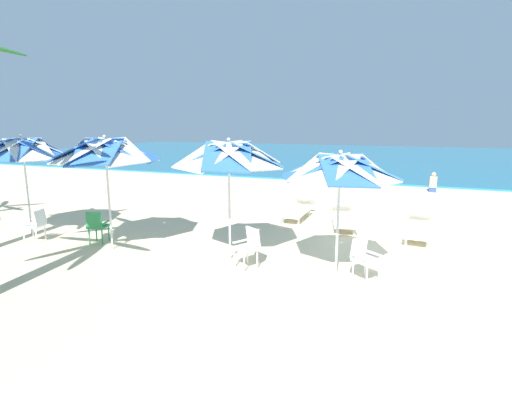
# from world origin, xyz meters

# --- Properties ---
(ground_plane) EXTENTS (80.00, 80.00, 0.00)m
(ground_plane) POSITION_xyz_m (0.00, 0.00, 0.00)
(ground_plane) COLOR beige
(sea) EXTENTS (80.00, 36.00, 0.10)m
(sea) POSITION_xyz_m (0.00, 28.34, 0.05)
(sea) COLOR teal
(sea) RESTS_ON ground
(surf_foam) EXTENTS (80.00, 0.70, 0.01)m
(surf_foam) POSITION_xyz_m (0.00, 10.04, 0.01)
(surf_foam) COLOR white
(surf_foam) RESTS_ON ground
(beach_umbrella_0) EXTENTS (2.35, 2.35, 2.59)m
(beach_umbrella_0) POSITION_xyz_m (-1.02, -2.63, 2.24)
(beach_umbrella_0) COLOR silver
(beach_umbrella_0) RESTS_ON ground
(plastic_chair_0) EXTENTS (0.63, 0.62, 0.87)m
(plastic_chair_0) POSITION_xyz_m (-0.48, -2.59, 0.50)
(plastic_chair_0) COLOR white
(plastic_chair_0) RESTS_ON ground
(beach_umbrella_1) EXTENTS (2.56, 2.56, 2.78)m
(beach_umbrella_1) POSITION_xyz_m (-3.49, -2.41, 2.39)
(beach_umbrella_1) COLOR silver
(beach_umbrella_1) RESTS_ON ground
(plastic_chair_1) EXTENTS (0.61, 0.62, 0.87)m
(plastic_chair_1) POSITION_xyz_m (-2.90, -2.73, 0.50)
(plastic_chair_1) COLOR white
(plastic_chair_1) RESTS_ON ground
(beach_umbrella_2) EXTENTS (2.58, 2.58, 2.82)m
(beach_umbrella_2) POSITION_xyz_m (-6.54, -2.84, 2.44)
(beach_umbrella_2) COLOR silver
(beach_umbrella_2) RESTS_ON ground
(plastic_chair_2) EXTENTS (0.54, 0.56, 0.87)m
(plastic_chair_2) POSITION_xyz_m (-7.21, -2.60, 0.50)
(plastic_chair_2) COLOR #2D8C4C
(plastic_chair_2) RESTS_ON ground
(beach_umbrella_3) EXTENTS (2.46, 2.46, 2.79)m
(beach_umbrella_3) POSITION_xyz_m (-9.63, -2.59, 2.39)
(beach_umbrella_3) COLOR silver
(beach_umbrella_3) RESTS_ON ground
(plastic_chair_3) EXTENTS (0.56, 0.54, 0.87)m
(plastic_chair_3) POSITION_xyz_m (-8.83, -3.06, 0.50)
(plastic_chair_3) COLOR white
(plastic_chair_3) RESTS_ON ground
(sun_lounger_0) EXTENTS (0.74, 2.18, 0.62)m
(sun_lounger_0) POSITION_xyz_m (0.60, 0.98, 0.28)
(sun_lounger_0) COLOR white
(sun_lounger_0) RESTS_ON ground
(sun_lounger_1) EXTENTS (1.07, 2.23, 0.62)m
(sun_lounger_1) POSITION_xyz_m (-1.48, 1.38, 0.28)
(sun_lounger_1) COLOR white
(sun_lounger_1) RESTS_ON ground
(sun_lounger_2) EXTENTS (0.67, 2.15, 0.62)m
(sun_lounger_2) POSITION_xyz_m (-3.05, 1.99, 0.28)
(sun_lounger_2) COLOR white
(sun_lounger_2) RESTS_ON ground
(beachgoer_seated) EXTENTS (0.30, 0.93, 0.92)m
(beachgoer_seated) POSITION_xyz_m (1.40, 9.22, 0.29)
(beachgoer_seated) COLOR #2D4CA5
(beachgoer_seated) RESTS_ON ground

